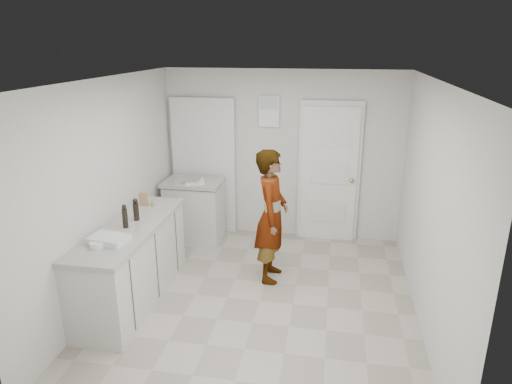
% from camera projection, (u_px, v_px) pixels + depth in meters
% --- Properties ---
extents(ground, '(4.00, 4.00, 0.00)m').
position_uv_depth(ground, '(260.00, 301.00, 5.29)').
color(ground, gray).
rests_on(ground, ground).
extents(room_shell, '(4.00, 4.00, 4.00)m').
position_uv_depth(room_shell, '(270.00, 170.00, 6.82)').
color(room_shell, beige).
rests_on(room_shell, ground).
extents(main_counter, '(0.64, 1.96, 0.93)m').
position_uv_depth(main_counter, '(132.00, 266.00, 5.21)').
color(main_counter, silver).
rests_on(main_counter, ground).
extents(side_counter, '(0.84, 0.61, 0.93)m').
position_uv_depth(side_counter, '(195.00, 213.00, 6.81)').
color(side_counter, silver).
rests_on(side_counter, ground).
extents(person, '(0.40, 0.61, 1.67)m').
position_uv_depth(person, '(272.00, 216.00, 5.57)').
color(person, silver).
rests_on(person, ground).
extents(cake_mix_box, '(0.10, 0.05, 0.16)m').
position_uv_depth(cake_mix_box, '(144.00, 199.00, 5.65)').
color(cake_mix_box, '#885F44').
rests_on(cake_mix_box, main_counter).
extents(spice_jar, '(0.05, 0.05, 0.07)m').
position_uv_depth(spice_jar, '(153.00, 203.00, 5.63)').
color(spice_jar, tan).
rests_on(spice_jar, main_counter).
extents(oil_cruet_a, '(0.07, 0.07, 0.26)m').
position_uv_depth(oil_cruet_a, '(136.00, 210.00, 5.17)').
color(oil_cruet_a, black).
rests_on(oil_cruet_a, main_counter).
extents(oil_cruet_b, '(0.06, 0.06, 0.27)m').
position_uv_depth(oil_cruet_b, '(125.00, 217.00, 4.96)').
color(oil_cruet_b, black).
rests_on(oil_cruet_b, main_counter).
extents(baking_dish, '(0.40, 0.31, 0.06)m').
position_uv_depth(baking_dish, '(109.00, 239.00, 4.63)').
color(baking_dish, silver).
rests_on(baking_dish, main_counter).
extents(egg_bowl, '(0.14, 0.14, 0.05)m').
position_uv_depth(egg_bowl, '(97.00, 245.00, 4.51)').
color(egg_bowl, silver).
rests_on(egg_bowl, main_counter).
extents(papers, '(0.38, 0.42, 0.01)m').
position_uv_depth(papers, '(195.00, 181.00, 6.61)').
color(papers, white).
rests_on(papers, side_counter).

